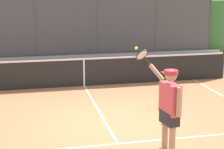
{
  "coord_description": "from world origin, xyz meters",
  "views": [
    {
      "loc": [
        1.75,
        8.41,
        3.3
      ],
      "look_at": [
        -0.33,
        -0.9,
        1.05
      ],
      "focal_mm": 59.86,
      "sensor_mm": 36.0,
      "label": 1
    }
  ],
  "objects": [
    {
      "name": "tennis_net",
      "position": [
        0.0,
        -3.8,
        0.49
      ],
      "size": [
        10.39,
        0.09,
        1.07
      ],
      "color": "#2D2D2D",
      "rests_on": "ground"
    },
    {
      "name": "ground_plane",
      "position": [
        0.0,
        0.0,
        0.0
      ],
      "size": [
        60.0,
        60.0,
        0.0
      ],
      "primitive_type": "plane",
      "color": "#C67A4C"
    },
    {
      "name": "tennis_player",
      "position": [
        -0.81,
        1.98,
        1.06
      ],
      "size": [
        0.63,
        1.4,
        2.08
      ],
      "rotation": [
        0.0,
        0.0,
        -1.41
      ],
      "color": "black",
      "rests_on": "ground"
    },
    {
      "name": "tennis_ball_near_baseline",
      "position": [
        -1.35,
        0.23,
        0.03
      ],
      "size": [
        0.07,
        0.07,
        0.07
      ],
      "primitive_type": "sphere",
      "color": "#C1D138",
      "rests_on": "ground"
    },
    {
      "name": "fence_backdrop",
      "position": [
        0.0,
        -9.76,
        1.3
      ],
      "size": [
        17.55,
        1.37,
        2.83
      ],
      "color": "#474C51",
      "rests_on": "ground"
    }
  ]
}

